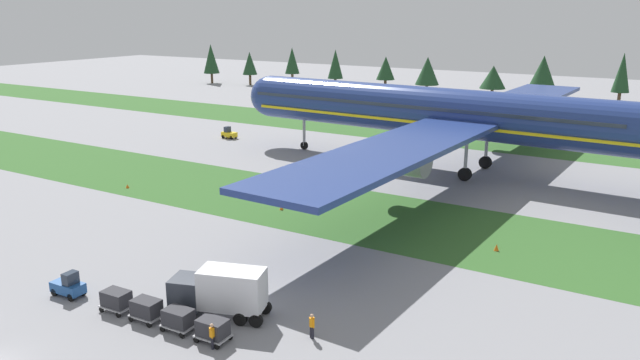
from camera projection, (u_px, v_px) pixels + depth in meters
grass_strip_near at (314, 205)px, 68.44m from camera, size 320.00×16.71×0.01m
grass_strip_far at (453, 137)px, 105.94m from camera, size 320.00×16.71×0.01m
airliner at (463, 114)px, 80.52m from camera, size 69.95×85.67×21.90m
baggage_tug at (68, 286)px, 46.51m from camera, size 2.65×1.39×1.97m
cargo_dolly_lead at (116, 299)px, 44.13m from camera, size 2.25×1.58×1.55m
cargo_dolly_second at (146, 308)px, 42.77m from camera, size 2.25×1.58×1.55m
cargo_dolly_third at (178, 318)px, 41.42m from camera, size 2.25×1.58×1.55m
cargo_dolly_fourth at (213, 328)px, 40.06m from camera, size 2.25×1.58×1.55m
catering_truck at (220, 290)px, 43.16m from camera, size 7.33×4.35×3.58m
pushback_tractor at (229, 134)px, 104.29m from camera, size 2.65×1.41×1.97m
ground_crew_marshaller at (312, 325)px, 40.45m from camera, size 0.51×0.36×1.74m
ground_crew_loader at (212, 335)px, 39.21m from camera, size 0.40×0.45×1.74m
taxiway_marker_0 at (497, 247)px, 55.45m from camera, size 0.44×0.44×0.62m
taxiway_marker_1 at (281, 207)px, 66.88m from camera, size 0.44×0.44×0.56m
taxiway_marker_2 at (127, 186)px, 75.11m from camera, size 0.44×0.44×0.47m
distant_tree_line at (513, 74)px, 141.06m from camera, size 183.20×9.84×12.33m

